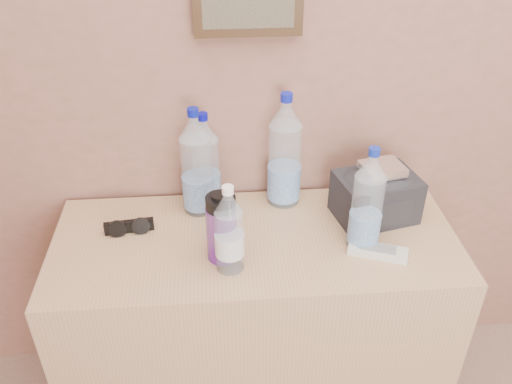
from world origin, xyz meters
TOP-DOWN VIEW (x-y plane):
  - dresser at (-0.42, 1.73)m, footprint 1.20×0.50m
  - pet_large_a at (-0.59, 1.90)m, footprint 0.09×0.09m
  - pet_large_b at (-0.56, 1.93)m, footprint 0.09×0.09m
  - pet_large_c at (-0.32, 1.92)m, footprint 0.10×0.10m
  - pet_large_d at (-0.12, 1.68)m, footprint 0.09×0.09m
  - pet_small at (-0.50, 1.61)m, footprint 0.08×0.08m
  - nalgene_bottle at (-0.52, 1.66)m, footprint 0.09×0.09m
  - sunglasses at (-0.80, 1.80)m, footprint 0.15×0.07m
  - ac_remote at (-0.08, 1.63)m, footprint 0.17×0.11m
  - toiletry_bag at (-0.05, 1.82)m, footprint 0.27×0.22m
  - foil_packet at (-0.04, 1.81)m, footprint 0.14×0.12m

SIDE VIEW (x-z plane):
  - dresser at x=-0.42m, z-range 0.00..0.75m
  - ac_remote at x=-0.08m, z-range 0.75..0.77m
  - sunglasses at x=-0.80m, z-range 0.75..0.79m
  - toiletry_bag at x=-0.05m, z-range 0.75..0.91m
  - nalgene_bottle at x=-0.52m, z-range 0.75..0.96m
  - pet_small at x=-0.50m, z-range 0.73..1.00m
  - pet_large_b at x=-0.56m, z-range 0.73..1.05m
  - pet_large_d at x=-0.12m, z-range 0.73..1.05m
  - pet_large_a at x=-0.59m, z-range 0.73..1.08m
  - pet_large_c at x=-0.32m, z-range 0.73..1.10m
  - foil_packet at x=-0.04m, z-range 0.91..0.93m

